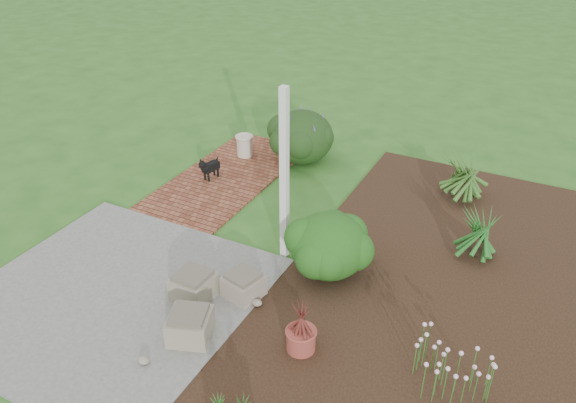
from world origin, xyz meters
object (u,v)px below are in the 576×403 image
at_px(cream_ceramic_urn, 245,146).
at_px(evergreen_shrub, 329,244).
at_px(stone_trough_near, 190,326).
at_px(black_dog, 209,167).

bearing_deg(cream_ceramic_urn, evergreen_shrub, -41.95).
distance_m(stone_trough_near, cream_ceramic_urn, 4.89).
distance_m(black_dog, cream_ceramic_urn, 1.11).
bearing_deg(evergreen_shrub, stone_trough_near, -115.54).
relative_size(stone_trough_near, cream_ceramic_urn, 1.18).
bearing_deg(black_dog, stone_trough_near, -46.37).
height_order(stone_trough_near, black_dog, black_dog).
relative_size(stone_trough_near, evergreen_shrub, 0.46).
relative_size(black_dog, evergreen_shrub, 0.45).
relative_size(black_dog, cream_ceramic_urn, 1.16).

